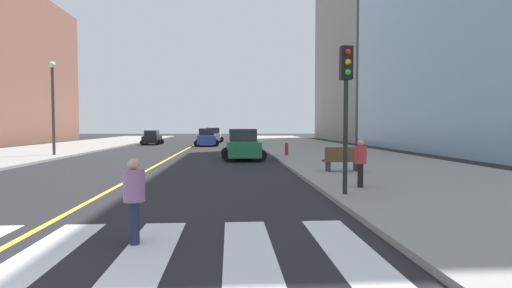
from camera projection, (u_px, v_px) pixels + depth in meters
The scene contains 13 objects.
sidewalk_kerb_east at pixel (365, 162), 23.77m from camera, with size 10.00×120.00×0.15m, color gray.
lane_divider_paint at pixel (191, 147), 42.91m from camera, with size 0.16×80.00×0.01m, color yellow.
parking_garage_concrete at pixel (389, 44), 61.89m from camera, with size 18.00×24.00×29.81m, color gray.
car_green_nearest at pixel (243, 145), 26.56m from camera, with size 2.93×4.61×2.03m.
car_blue_second at pixel (207, 138), 44.42m from camera, with size 2.84×4.44×1.95m.
car_black_third at pixel (152, 138), 47.53m from camera, with size 2.37×3.79×1.70m.
car_silver_fourth at pixel (213, 135), 54.53m from camera, with size 2.81×4.45×1.98m.
traffic_light_near_corner at pixel (346, 90), 12.14m from camera, with size 0.36×0.41×4.50m.
park_bench at pixel (343, 160), 18.39m from camera, with size 1.83×0.68×1.12m.
pedestrian_crossing at pixel (134, 197), 7.60m from camera, with size 0.41×0.41×1.64m.
pedestrian_waiting_east at pixel (361, 161), 13.67m from camera, with size 0.40×0.40×1.63m.
fire_hydrant at pixel (287, 149), 28.70m from camera, with size 0.26×0.26×0.89m.
street_lamp at pixel (53, 99), 28.68m from camera, with size 0.44×0.44×6.68m.
Camera 1 is at (4.17, -3.22, 2.25)m, focal length 28.10 mm.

